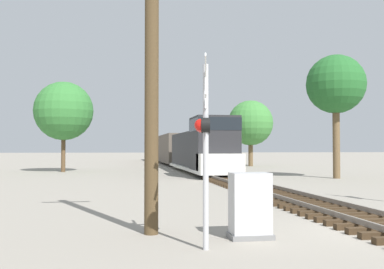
# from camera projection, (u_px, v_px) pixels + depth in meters

# --- Properties ---
(freight_train) EXTENTS (3.11, 53.06, 4.41)m
(freight_train) POSITION_uv_depth(u_px,v_px,m) (175.00, 149.00, 55.51)
(freight_train) COLOR #232326
(freight_train) RESTS_ON ground
(crossing_signal_near) EXTENTS (0.48, 1.01, 4.07)m
(crossing_signal_near) POSITION_uv_depth(u_px,v_px,m) (204.00, 134.00, 9.46)
(crossing_signal_near) COLOR #B7B7BC
(crossing_signal_near) RESTS_ON ground
(relay_cabinet) EXTENTS (1.01, 0.69, 1.55)m
(relay_cabinet) POSITION_uv_depth(u_px,v_px,m) (250.00, 206.00, 10.60)
(relay_cabinet) COLOR slate
(relay_cabinet) RESTS_ON ground
(utility_pole) EXTENTS (1.80, 0.35, 8.37)m
(utility_pole) POSITION_uv_depth(u_px,v_px,m) (152.00, 63.00, 11.22)
(utility_pole) COLOR #4C3A23
(utility_pole) RESTS_ON ground
(tree_far_right) EXTENTS (4.14, 4.14, 8.71)m
(tree_far_right) POSITION_uv_depth(u_px,v_px,m) (336.00, 85.00, 31.62)
(tree_far_right) COLOR brown
(tree_far_right) RESTS_ON ground
(tree_mid_background) EXTENTS (5.23, 5.23, 8.06)m
(tree_mid_background) POSITION_uv_depth(u_px,v_px,m) (64.00, 111.00, 40.05)
(tree_mid_background) COLOR brown
(tree_mid_background) RESTS_ON ground
(tree_deep_background) EXTENTS (5.30, 5.30, 7.75)m
(tree_deep_background) POSITION_uv_depth(u_px,v_px,m) (251.00, 123.00, 52.83)
(tree_deep_background) COLOR brown
(tree_deep_background) RESTS_ON ground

